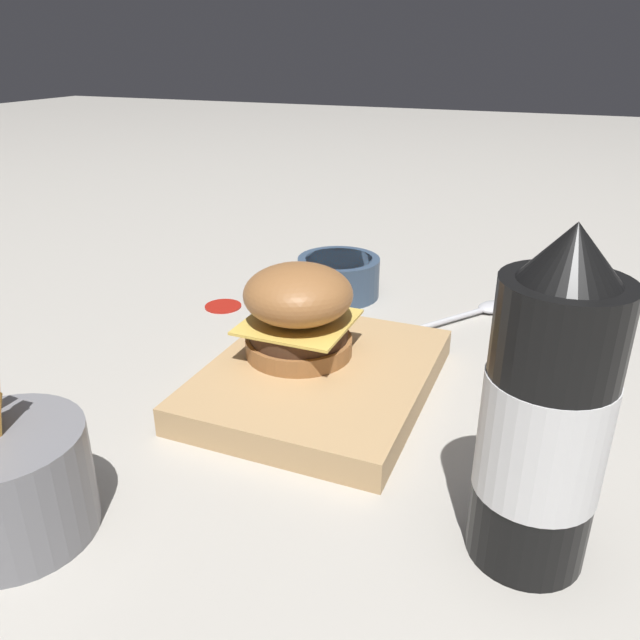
{
  "coord_description": "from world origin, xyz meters",
  "views": [
    {
      "loc": [
        0.47,
        0.19,
        0.33
      ],
      "look_at": [
        -0.05,
        -0.02,
        0.08
      ],
      "focal_mm": 35.0,
      "sensor_mm": 36.0,
      "label": 1
    }
  ],
  "objects_px": {
    "fries_basket": "(10,482)",
    "spoon": "(484,310)",
    "serving_board": "(320,378)",
    "ketchup_bottle": "(544,420)",
    "side_bowl": "(339,276)",
    "burger": "(298,310)"
  },
  "relations": [
    {
      "from": "ketchup_bottle",
      "to": "side_bowl",
      "type": "xyz_separation_m",
      "value": [
        -0.4,
        -0.29,
        -0.08
      ]
    },
    {
      "from": "burger",
      "to": "spoon",
      "type": "distance_m",
      "value": 0.3
    },
    {
      "from": "serving_board",
      "to": "ketchup_bottle",
      "type": "height_order",
      "value": "ketchup_bottle"
    },
    {
      "from": "ketchup_bottle",
      "to": "fries_basket",
      "type": "distance_m",
      "value": 0.37
    },
    {
      "from": "side_bowl",
      "to": "spoon",
      "type": "relative_size",
      "value": 0.85
    },
    {
      "from": "serving_board",
      "to": "spoon",
      "type": "height_order",
      "value": "serving_board"
    },
    {
      "from": "serving_board",
      "to": "side_bowl",
      "type": "height_order",
      "value": "side_bowl"
    },
    {
      "from": "side_bowl",
      "to": "spoon",
      "type": "height_order",
      "value": "side_bowl"
    },
    {
      "from": "ketchup_bottle",
      "to": "spoon",
      "type": "bearing_deg",
      "value": -167.46
    },
    {
      "from": "fries_basket",
      "to": "spoon",
      "type": "relative_size",
      "value": 1.07
    },
    {
      "from": "serving_board",
      "to": "fries_basket",
      "type": "bearing_deg",
      "value": -25.19
    },
    {
      "from": "burger",
      "to": "ketchup_bottle",
      "type": "relative_size",
      "value": 0.47
    },
    {
      "from": "ketchup_bottle",
      "to": "side_bowl",
      "type": "height_order",
      "value": "ketchup_bottle"
    },
    {
      "from": "fries_basket",
      "to": "spoon",
      "type": "xyz_separation_m",
      "value": [
        -0.53,
        0.25,
        -0.04
      ]
    },
    {
      "from": "serving_board",
      "to": "fries_basket",
      "type": "distance_m",
      "value": 0.3
    },
    {
      "from": "ketchup_bottle",
      "to": "fries_basket",
      "type": "relative_size",
      "value": 1.65
    },
    {
      "from": "ketchup_bottle",
      "to": "fries_basket",
      "type": "height_order",
      "value": "ketchup_bottle"
    },
    {
      "from": "ketchup_bottle",
      "to": "spoon",
      "type": "height_order",
      "value": "ketchup_bottle"
    },
    {
      "from": "burger",
      "to": "fries_basket",
      "type": "xyz_separation_m",
      "value": [
        0.29,
        -0.1,
        -0.03
      ]
    },
    {
      "from": "spoon",
      "to": "burger",
      "type": "bearing_deg",
      "value": -176.73
    },
    {
      "from": "burger",
      "to": "spoon",
      "type": "relative_size",
      "value": 0.84
    },
    {
      "from": "side_bowl",
      "to": "serving_board",
      "type": "bearing_deg",
      "value": 16.7
    }
  ]
}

